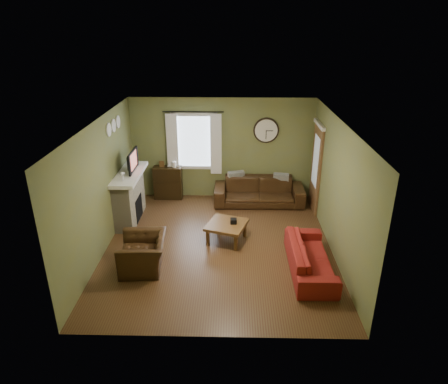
{
  "coord_description": "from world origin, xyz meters",
  "views": [
    {
      "loc": [
        0.27,
        -7.17,
        4.31
      ],
      "look_at": [
        0.1,
        0.4,
        1.05
      ],
      "focal_mm": 32.0,
      "sensor_mm": 36.0,
      "label": 1
    }
  ],
  "objects_px": {
    "sofa_brown": "(259,191)",
    "coffee_table": "(227,232)",
    "bookshelf": "(168,183)",
    "armchair": "(143,253)",
    "sofa_red": "(310,257)"
  },
  "relations": [
    {
      "from": "bookshelf",
      "to": "sofa_brown",
      "type": "height_order",
      "value": "bookshelf"
    },
    {
      "from": "armchair",
      "to": "sofa_brown",
      "type": "bearing_deg",
      "value": 136.89
    },
    {
      "from": "bookshelf",
      "to": "coffee_table",
      "type": "relative_size",
      "value": 1.13
    },
    {
      "from": "sofa_red",
      "to": "armchair",
      "type": "xyz_separation_m",
      "value": [
        -3.12,
        0.01,
        0.04
      ]
    },
    {
      "from": "armchair",
      "to": "coffee_table",
      "type": "xyz_separation_m",
      "value": [
        1.55,
        1.03,
        -0.11
      ]
    },
    {
      "from": "bookshelf",
      "to": "sofa_brown",
      "type": "distance_m",
      "value": 2.37
    },
    {
      "from": "sofa_brown",
      "to": "bookshelf",
      "type": "bearing_deg",
      "value": 173.09
    },
    {
      "from": "sofa_red",
      "to": "armchair",
      "type": "bearing_deg",
      "value": 89.75
    },
    {
      "from": "sofa_brown",
      "to": "coffee_table",
      "type": "relative_size",
      "value": 2.94
    },
    {
      "from": "sofa_brown",
      "to": "sofa_red",
      "type": "relative_size",
      "value": 1.2
    },
    {
      "from": "bookshelf",
      "to": "armchair",
      "type": "distance_m",
      "value": 3.24
    },
    {
      "from": "sofa_brown",
      "to": "coffee_table",
      "type": "xyz_separation_m",
      "value": [
        -0.79,
        -1.92,
        -0.12
      ]
    },
    {
      "from": "bookshelf",
      "to": "sofa_red",
      "type": "bearing_deg",
      "value": -46.05
    },
    {
      "from": "bookshelf",
      "to": "sofa_brown",
      "type": "relative_size",
      "value": 0.38
    },
    {
      "from": "sofa_brown",
      "to": "sofa_red",
      "type": "height_order",
      "value": "sofa_brown"
    }
  ]
}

